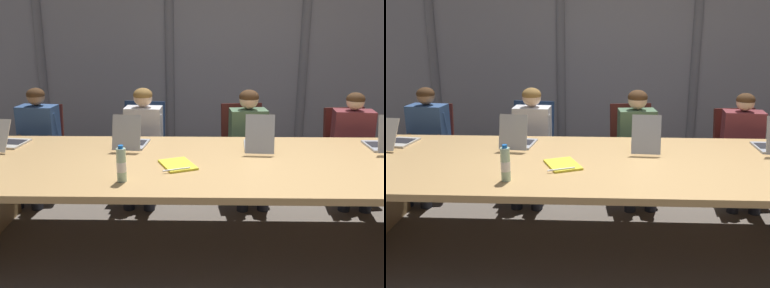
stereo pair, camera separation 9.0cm
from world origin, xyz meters
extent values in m
plane|color=#6B6056|center=(0.00, 0.00, 0.00)|extent=(14.39, 14.39, 0.00)
cube|color=tan|center=(0.00, 0.00, 0.70)|extent=(5.00, 1.46, 0.05)
cube|color=black|center=(0.00, 0.00, 0.63)|extent=(4.25, 0.10, 0.06)
cube|color=#9999A0|center=(0.00, 2.75, 1.38)|extent=(7.20, 0.10, 2.75)
cylinder|color=gray|center=(-2.64, 2.69, 1.38)|extent=(0.12, 0.12, 2.70)
cylinder|color=gray|center=(-0.90, 2.69, 1.38)|extent=(0.12, 0.12, 2.70)
cylinder|color=gray|center=(0.89, 2.69, 1.38)|extent=(0.12, 0.12, 2.70)
cube|color=beige|center=(-2.15, 0.43, 0.73)|extent=(0.27, 0.33, 0.02)
cube|color=black|center=(-2.14, 0.45, 0.74)|extent=(0.22, 0.19, 0.00)
cube|color=#A8ADB7|center=(-1.07, 0.44, 0.73)|extent=(0.27, 0.34, 0.02)
cube|color=black|center=(-1.07, 0.46, 0.74)|extent=(0.22, 0.19, 0.00)
cube|color=#A8ADB7|center=(-1.09, 0.24, 0.89)|extent=(0.25, 0.11, 0.29)
cube|color=black|center=(-1.09, 0.25, 0.89)|extent=(0.22, 0.09, 0.26)
cube|color=#A8ADB7|center=(0.02, 0.40, 0.73)|extent=(0.26, 0.35, 0.02)
cube|color=black|center=(0.02, 0.43, 0.74)|extent=(0.21, 0.20, 0.00)
cube|color=#A8ADB7|center=(0.00, 0.19, 0.89)|extent=(0.24, 0.12, 0.31)
cube|color=black|center=(0.00, 0.19, 0.90)|extent=(0.22, 0.10, 0.27)
cube|color=#A8ADB7|center=(1.07, 0.41, 0.73)|extent=(0.22, 0.33, 0.02)
cube|color=black|center=(1.07, 0.43, 0.74)|extent=(0.18, 0.18, 0.00)
cube|color=#511E19|center=(-2.15, 1.08, 0.41)|extent=(0.53, 0.53, 0.08)
cube|color=#511E19|center=(-2.18, 1.30, 0.68)|extent=(0.44, 0.16, 0.46)
cylinder|color=#262628|center=(-2.15, 1.08, 0.21)|extent=(0.05, 0.05, 0.33)
cylinder|color=black|center=(-2.15, 1.08, 0.02)|extent=(0.60, 0.60, 0.04)
cube|color=navy|center=(-1.10, 1.08, 0.41)|extent=(0.53, 0.53, 0.08)
cube|color=navy|center=(-1.08, 1.30, 0.70)|extent=(0.44, 0.16, 0.50)
cylinder|color=#262628|center=(-1.10, 1.08, 0.21)|extent=(0.05, 0.05, 0.33)
cylinder|color=black|center=(-1.10, 1.08, 0.02)|extent=(0.60, 0.60, 0.04)
cube|color=#511E19|center=(-0.02, 1.08, 0.41)|extent=(0.54, 0.54, 0.08)
cube|color=#511E19|center=(-0.04, 1.30, 0.69)|extent=(0.44, 0.17, 0.49)
cylinder|color=#262628|center=(-0.02, 1.08, 0.21)|extent=(0.05, 0.05, 0.33)
cylinder|color=black|center=(-0.02, 1.08, 0.02)|extent=(0.60, 0.60, 0.04)
cube|color=#511E19|center=(1.07, 1.08, 0.41)|extent=(0.54, 0.54, 0.08)
cube|color=#511E19|center=(1.04, 1.30, 0.67)|extent=(0.44, 0.17, 0.45)
cylinder|color=#262628|center=(1.07, 1.08, 0.21)|extent=(0.05, 0.05, 0.33)
cylinder|color=black|center=(1.07, 1.08, 0.02)|extent=(0.60, 0.60, 0.04)
cube|color=#335184|center=(-2.13, 1.06, 0.70)|extent=(0.40, 0.26, 0.50)
sphere|color=#8C6647|center=(-2.13, 1.06, 1.04)|extent=(0.18, 0.18, 0.18)
ellipsoid|color=#472D19|center=(-2.13, 1.06, 1.06)|extent=(0.18, 0.18, 0.13)
cylinder|color=#335184|center=(-1.97, 1.04, 0.76)|extent=(0.08, 0.14, 0.27)
cylinder|color=#8C6647|center=(-2.00, 0.84, 0.64)|extent=(0.09, 0.30, 0.06)
cylinder|color=#335184|center=(-2.29, 1.08, 0.76)|extent=(0.08, 0.14, 0.27)
cylinder|color=#8C6647|center=(-2.31, 0.87, 0.64)|extent=(0.09, 0.30, 0.06)
cylinder|color=#262833|center=(-2.05, 0.85, 0.42)|extent=(0.17, 0.41, 0.13)
cylinder|color=#262833|center=(-2.07, 0.67, 0.22)|extent=(0.11, 0.11, 0.43)
cylinder|color=#262833|center=(-2.25, 0.87, 0.42)|extent=(0.17, 0.41, 0.13)
cylinder|color=#262833|center=(-2.27, 0.69, 0.22)|extent=(0.11, 0.11, 0.43)
cube|color=silver|center=(-1.06, 1.06, 0.70)|extent=(0.38, 0.24, 0.49)
sphere|color=beige|center=(-1.06, 1.06, 1.04)|extent=(0.19, 0.19, 0.19)
ellipsoid|color=olive|center=(-1.06, 1.06, 1.06)|extent=(0.19, 0.19, 0.14)
cylinder|color=silver|center=(-0.90, 1.05, 0.75)|extent=(0.08, 0.14, 0.27)
cylinder|color=beige|center=(-0.91, 0.84, 0.63)|extent=(0.08, 0.30, 0.06)
cylinder|color=silver|center=(-1.21, 1.07, 0.75)|extent=(0.08, 0.14, 0.27)
cylinder|color=beige|center=(-1.22, 0.86, 0.63)|extent=(0.08, 0.30, 0.06)
cylinder|color=#262833|center=(-0.97, 0.86, 0.42)|extent=(0.15, 0.41, 0.13)
cylinder|color=#262833|center=(-0.98, 0.68, 0.22)|extent=(0.11, 0.11, 0.43)
cylinder|color=#262833|center=(-1.17, 0.87, 0.42)|extent=(0.15, 0.41, 0.13)
cylinder|color=#262833|center=(-1.17, 0.69, 0.22)|extent=(0.11, 0.11, 0.43)
cube|color=#4C6B4C|center=(0.00, 1.06, 0.69)|extent=(0.38, 0.25, 0.47)
sphere|color=beige|center=(0.00, 1.06, 1.02)|extent=(0.19, 0.19, 0.19)
ellipsoid|color=#472D19|center=(0.00, 1.06, 1.05)|extent=(0.20, 0.20, 0.14)
cylinder|color=#4C6B4C|center=(0.15, 1.07, 0.73)|extent=(0.08, 0.14, 0.27)
cylinder|color=beige|center=(0.17, 0.87, 0.61)|extent=(0.09, 0.30, 0.06)
cylinder|color=#4C6B4C|center=(-0.16, 1.05, 0.73)|extent=(0.08, 0.14, 0.27)
cylinder|color=beige|center=(-0.14, 0.84, 0.61)|extent=(0.09, 0.30, 0.06)
cylinder|color=#262833|center=(0.11, 0.87, 0.42)|extent=(0.16, 0.41, 0.13)
cylinder|color=#262833|center=(0.13, 0.69, 0.22)|extent=(0.11, 0.11, 0.43)
cylinder|color=#262833|center=(-0.09, 0.85, 0.42)|extent=(0.16, 0.41, 0.13)
cylinder|color=#262833|center=(-0.07, 0.67, 0.22)|extent=(0.11, 0.11, 0.43)
cube|color=brown|center=(1.05, 1.06, 0.68)|extent=(0.41, 0.26, 0.46)
sphere|color=beige|center=(1.05, 1.06, 1.01)|extent=(0.18, 0.18, 0.18)
ellipsoid|color=#472D19|center=(1.05, 1.06, 1.03)|extent=(0.18, 0.18, 0.13)
cylinder|color=brown|center=(1.22, 1.04, 0.72)|extent=(0.08, 0.14, 0.27)
cylinder|color=beige|center=(1.19, 0.84, 0.61)|extent=(0.09, 0.30, 0.06)
cylinder|color=brown|center=(0.89, 1.08, 0.72)|extent=(0.08, 0.14, 0.27)
cylinder|color=beige|center=(0.87, 0.87, 0.61)|extent=(0.09, 0.30, 0.06)
cylinder|color=#262833|center=(1.13, 0.85, 0.42)|extent=(0.17, 0.41, 0.13)
cylinder|color=#262833|center=(1.11, 0.67, 0.22)|extent=(0.11, 0.11, 0.43)
cylinder|color=#262833|center=(0.93, 0.87, 0.42)|extent=(0.17, 0.41, 0.13)
cylinder|color=#262833|center=(0.91, 0.69, 0.22)|extent=(0.11, 0.11, 0.43)
cylinder|color=#ADD1B2|center=(-1.01, -0.45, 0.84)|extent=(0.06, 0.06, 0.23)
cylinder|color=white|center=(-1.01, -0.45, 0.83)|extent=(0.07, 0.07, 0.07)
cylinder|color=blue|center=(-1.01, -0.45, 0.97)|extent=(0.04, 0.04, 0.02)
cube|color=yellow|center=(-0.65, -0.12, 0.73)|extent=(0.32, 0.36, 0.02)
cylinder|color=silver|center=(-0.65, -0.26, 0.74)|extent=(0.20, 0.09, 0.01)
camera|label=1|loc=(-0.48, -3.23, 1.78)|focal=40.80mm
camera|label=2|loc=(-0.39, -3.23, 1.78)|focal=40.80mm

